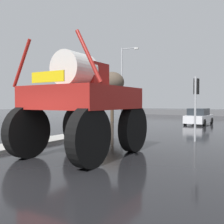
% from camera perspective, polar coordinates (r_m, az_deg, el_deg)
% --- Properties ---
extents(ground_plane, '(120.00, 120.00, 0.00)m').
position_cam_1_polar(ground_plane, '(23.21, 14.87, -3.04)').
color(ground_plane, black).
extents(median_island, '(1.51, 9.31, 0.15)m').
position_cam_1_polar(median_island, '(13.39, -16.51, -6.56)').
color(median_island, '#B2AFA8').
rests_on(median_island, ground).
extents(oversize_sprayer, '(4.03, 5.15, 4.39)m').
position_cam_1_polar(oversize_sprayer, '(10.10, -6.57, 1.94)').
color(oversize_sprayer, black).
rests_on(oversize_sprayer, ground).
extents(sedan_ahead, '(2.07, 4.19, 1.52)m').
position_cam_1_polar(sedan_ahead, '(25.21, 18.97, -1.04)').
color(sedan_ahead, silver).
rests_on(sedan_ahead, ground).
extents(traffic_signal_near_left, '(0.24, 0.54, 3.31)m').
position_cam_1_polar(traffic_signal_near_left, '(17.69, -6.86, 3.22)').
color(traffic_signal_near_left, '#A8AAAF').
rests_on(traffic_signal_near_left, ground).
extents(traffic_signal_near_right, '(0.24, 0.54, 3.46)m').
position_cam_1_polar(traffic_signal_near_right, '(14.29, 18.44, 3.82)').
color(traffic_signal_near_right, '#A8AAAF').
rests_on(traffic_signal_near_right, ground).
extents(streetlight_far_left, '(2.24, 0.24, 8.41)m').
position_cam_1_polar(streetlight_far_left, '(29.78, 2.53, 7.23)').
color(streetlight_far_left, '#A8AAAF').
rests_on(streetlight_far_left, ground).
extents(bare_tree_left, '(2.64, 2.64, 5.41)m').
position_cam_1_polar(bare_tree_left, '(27.77, 0.03, 6.60)').
color(bare_tree_left, '#473828').
rests_on(bare_tree_left, ground).
extents(roadside_barrier, '(25.70, 0.24, 0.90)m').
position_cam_1_polar(roadside_barrier, '(41.32, 22.12, -0.22)').
color(roadside_barrier, '#59595B').
rests_on(roadside_barrier, ground).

